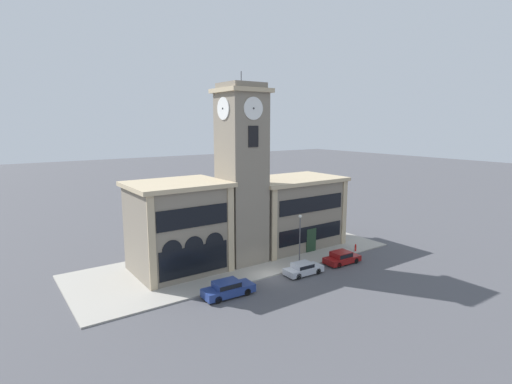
% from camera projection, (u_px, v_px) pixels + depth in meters
% --- Properties ---
extents(ground_plane, '(300.00, 300.00, 0.00)m').
position_uv_depth(ground_plane, '(273.00, 277.00, 41.12)').
color(ground_plane, '#4C4C51').
extents(sidewalk_kerb, '(37.17, 12.99, 0.15)m').
position_uv_depth(sidewalk_kerb, '(239.00, 259.00, 46.34)').
color(sidewalk_kerb, '#A39E93').
rests_on(sidewalk_kerb, ground_plane).
extents(clock_tower, '(5.13, 5.13, 21.05)m').
position_uv_depth(clock_tower, '(242.00, 175.00, 44.07)').
color(clock_tower, gray).
rests_on(clock_tower, ground_plane).
extents(town_hall_left_wing, '(9.93, 8.14, 9.61)m').
position_uv_depth(town_hall_left_wing, '(178.00, 227.00, 42.08)').
color(town_hall_left_wing, gray).
rests_on(town_hall_left_wing, ground_plane).
extents(town_hall_right_wing, '(12.77, 8.14, 8.84)m').
position_uv_depth(town_hall_right_wing, '(292.00, 212.00, 51.05)').
color(town_hall_right_wing, gray).
rests_on(town_hall_right_wing, ground_plane).
extents(parked_car_near, '(4.89, 2.06, 1.47)m').
position_uv_depth(parked_car_near, '(228.00, 288.00, 36.37)').
color(parked_car_near, navy).
rests_on(parked_car_near, ground_plane).
extents(parked_car_mid, '(4.28, 1.91, 1.29)m').
position_uv_depth(parked_car_mid, '(303.00, 268.00, 41.59)').
color(parked_car_mid, '#B2B7C1').
rests_on(parked_car_mid, ground_plane).
extents(parked_car_far, '(4.32, 2.06, 1.41)m').
position_uv_depth(parked_car_far, '(342.00, 257.00, 44.86)').
color(parked_car_far, maroon).
rests_on(parked_car_far, ground_plane).
extents(street_lamp, '(0.36, 0.36, 5.80)m').
position_uv_depth(street_lamp, '(300.00, 233.00, 43.06)').
color(street_lamp, '#4C4C51').
rests_on(street_lamp, sidewalk_kerb).
extents(fire_hydrant, '(0.22, 0.22, 0.87)m').
position_uv_depth(fire_hydrant, '(356.00, 248.00, 48.89)').
color(fire_hydrant, red).
rests_on(fire_hydrant, sidewalk_kerb).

